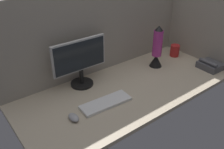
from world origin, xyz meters
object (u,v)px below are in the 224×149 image
Objects in this scene: lava_lamp at (157,50)px; desk_phone at (210,65)px; keyboard at (106,103)px; monitor at (80,61)px; mouse at (74,117)px; mug_red_plastic at (175,51)px.

desk_phone is at bearing -43.83° from lava_lamp.
desk_phone is (105.44, -13.86, 2.19)cm from keyboard.
monitor is at bearing 168.86° from lava_lamp.
keyboard is (-0.47, -33.27, -20.06)cm from monitor.
monitor is at bearing 52.05° from mouse.
mouse is 132.39cm from desk_phone.
mug_red_plastic is 0.30× the size of lava_lamp.
lava_lamp is at bearing -173.08° from mug_red_plastic.
keyboard is at bearing 172.51° from desk_phone.
mouse is at bearing -169.32° from mug_red_plastic.
mug_red_plastic is 0.57× the size of desk_phone.
monitor is 3.97× the size of mug_red_plastic.
mug_red_plastic is 32.37cm from lava_lamp.
mouse is 100.19cm from lava_lamp.
mug_red_plastic is (127.55, 24.04, 3.96)cm from mouse.
mug_red_plastic reaches higher than mouse.
mouse is at bearing 174.39° from desk_phone.
desk_phone is at bearing -4.25° from keyboard.
monitor is 2.28× the size of desk_phone.
monitor is 71.83cm from lava_lamp.
keyboard is 3.85× the size of mouse.
mouse is (-26.30, -0.92, 0.70)cm from keyboard.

